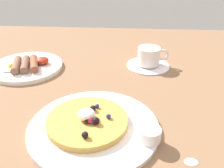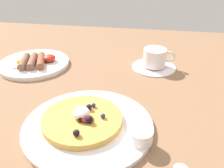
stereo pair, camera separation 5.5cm
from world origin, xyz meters
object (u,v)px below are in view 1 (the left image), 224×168
pancake_plate (94,127)px  coffee_saucer (148,65)px  syrup_ramekin (150,134)px  breakfast_plate (27,67)px  coffee_cup (149,56)px

pancake_plate → coffee_saucer: size_ratio=2.00×
syrup_ramekin → breakfast_plate: 52.10cm
pancake_plate → coffee_cup: bearing=67.4°
pancake_plate → coffee_saucer: bearing=67.6°
syrup_ramekin → coffee_saucer: 39.06cm
syrup_ramekin → breakfast_plate: (-39.55, 33.86, -1.91)cm
breakfast_plate → pancake_plate: bearing=-47.7°
pancake_plate → breakfast_plate: 40.50cm
pancake_plate → syrup_ramekin: bearing=-17.7°
pancake_plate → syrup_ramekin: syrup_ramekin is taller
coffee_saucer → coffee_cup: (0.17, 0.02, 3.53)cm
breakfast_plate → syrup_ramekin: bearing=-40.6°
breakfast_plate → coffee_saucer: size_ratio=1.61×
pancake_plate → breakfast_plate: breakfast_plate is taller
syrup_ramekin → coffee_saucer: (2.14, 38.94, -2.16)cm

